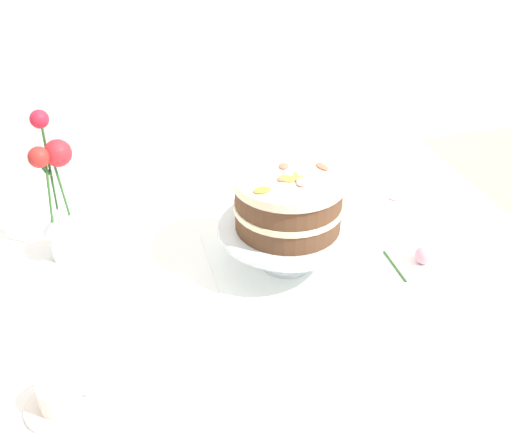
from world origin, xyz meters
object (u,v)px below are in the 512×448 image
at_px(dining_table, 239,316).
at_px(fallen_rose, 423,256).
at_px(flower_vase, 59,206).
at_px(cake_stand, 287,233).
at_px(teacup, 61,398).
at_px(layer_cake, 288,201).

xyz_separation_m(dining_table, fallen_rose, (0.40, -0.04, 0.11)).
bearing_deg(flower_vase, cake_stand, -19.98).
relative_size(teacup, fallen_rose, 1.08).
distance_m(dining_table, fallen_rose, 0.42).
bearing_deg(dining_table, flower_vase, 149.60).
bearing_deg(layer_cake, dining_table, -164.62).
height_order(layer_cake, fallen_rose, layer_cake).
height_order(dining_table, teacup, teacup).
xyz_separation_m(cake_stand, layer_cake, (-0.00, -0.00, 0.08)).
bearing_deg(layer_cake, cake_stand, 79.40).
relative_size(flower_vase, fallen_rose, 3.03).
xyz_separation_m(flower_vase, fallen_rose, (0.73, -0.24, -0.11)).
xyz_separation_m(cake_stand, fallen_rose, (0.28, -0.08, -0.06)).
bearing_deg(cake_stand, fallen_rose, -15.12).
xyz_separation_m(layer_cake, teacup, (-0.48, -0.27, -0.14)).
relative_size(cake_stand, fallen_rose, 2.60).
bearing_deg(teacup, fallen_rose, 14.13).
relative_size(cake_stand, layer_cake, 1.27).
distance_m(cake_stand, fallen_rose, 0.30).
distance_m(layer_cake, fallen_rose, 0.33).
height_order(cake_stand, flower_vase, flower_vase).
bearing_deg(fallen_rose, dining_table, 173.64).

